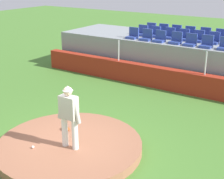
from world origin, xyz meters
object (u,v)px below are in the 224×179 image
at_px(stadium_chair_3, 176,40).
at_px(stadium_chair_17, 189,34).
at_px(stadium_chair_0, 133,35).
at_px(fielding_glove, 66,128).
at_px(stadium_chair_1, 146,37).
at_px(stadium_chair_14, 151,30).
at_px(stadium_chair_5, 207,44).
at_px(pitcher, 69,112).
at_px(stadium_chair_9, 169,35).
at_px(stadium_chair_15, 163,31).
at_px(stadium_chair_8, 155,34).
at_px(stadium_chair_19, 220,37).
at_px(stadium_chair_7, 142,32).
at_px(stadium_chair_11, 198,38).
at_px(stadium_chair_2, 160,38).
at_px(stadium_chair_18, 205,35).
at_px(baseball, 33,147).
at_px(stadium_chair_16, 176,32).
at_px(stadium_chair_10, 183,37).
at_px(stadium_chair_4, 190,42).
at_px(stadium_chair_12, 213,40).

bearing_deg(stadium_chair_3, stadium_chair_17, -88.10).
bearing_deg(stadium_chair_0, fielding_glove, 103.11).
distance_m(stadium_chair_1, stadium_chair_3, 1.40).
distance_m(stadium_chair_1, stadium_chair_14, 1.92).
bearing_deg(stadium_chair_1, stadium_chair_5, -179.85).
height_order(pitcher, stadium_chair_1, stadium_chair_1).
distance_m(stadium_chair_9, stadium_chair_15, 1.13).
relative_size(fielding_glove, stadium_chair_8, 0.60).
xyz_separation_m(stadium_chair_8, stadium_chair_19, (2.83, 0.91, 0.00)).
relative_size(stadium_chair_5, stadium_chair_7, 1.00).
xyz_separation_m(stadium_chair_7, stadium_chair_8, (0.68, 0.00, 0.00)).
height_order(stadium_chair_0, stadium_chair_9, same).
bearing_deg(stadium_chair_7, fielding_glove, 101.48).
relative_size(stadium_chair_0, stadium_chair_11, 1.00).
relative_size(stadium_chair_2, stadium_chair_18, 1.00).
bearing_deg(pitcher, baseball, -144.09).
bearing_deg(stadium_chair_18, stadium_chair_14, 1.16).
xyz_separation_m(stadium_chair_3, stadium_chair_16, (-0.75, 1.78, 0.00)).
height_order(stadium_chair_1, stadium_chair_19, same).
bearing_deg(stadium_chair_10, pitcher, 91.29).
distance_m(stadium_chair_0, stadium_chair_14, 1.75).
bearing_deg(stadium_chair_15, stadium_chair_4, 139.30).
relative_size(stadium_chair_9, stadium_chair_14, 1.00).
bearing_deg(baseball, stadium_chair_9, 90.55).
bearing_deg(baseball, stadium_chair_15, 94.73).
bearing_deg(stadium_chair_18, baseball, 82.40).
bearing_deg(stadium_chair_11, stadium_chair_2, 33.47).
relative_size(stadium_chair_14, stadium_chair_18, 1.00).
relative_size(pitcher, stadium_chair_2, 3.50).
xyz_separation_m(stadium_chair_8, stadium_chair_16, (0.69, 0.89, 0.00)).
bearing_deg(stadium_chair_9, stadium_chair_7, 0.20).
height_order(baseball, stadium_chair_10, stadium_chair_10).
distance_m(stadium_chair_3, stadium_chair_15, 2.26).
distance_m(baseball, stadium_chair_7, 9.09).
distance_m(stadium_chair_4, stadium_chair_12, 1.15).
relative_size(stadium_chair_0, stadium_chair_14, 1.00).
relative_size(stadium_chair_2, stadium_chair_10, 1.00).
distance_m(stadium_chair_15, stadium_chair_18, 2.10).
bearing_deg(stadium_chair_15, stadium_chair_2, 110.78).
height_order(stadium_chair_1, stadium_chair_5, same).
xyz_separation_m(stadium_chair_1, stadium_chair_15, (-0.03, 1.80, 0.00)).
height_order(stadium_chair_2, stadium_chair_4, same).
bearing_deg(stadium_chair_15, baseball, 94.73).
bearing_deg(stadium_chair_5, stadium_chair_10, -34.13).
xyz_separation_m(stadium_chair_4, stadium_chair_14, (-2.78, 1.79, 0.00)).
relative_size(baseball, stadium_chair_7, 0.15).
relative_size(stadium_chair_2, stadium_chair_15, 1.00).
distance_m(stadium_chair_11, stadium_chair_19, 1.15).
bearing_deg(stadium_chair_17, stadium_chair_10, 92.70).
relative_size(stadium_chair_15, stadium_chair_19, 1.00).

